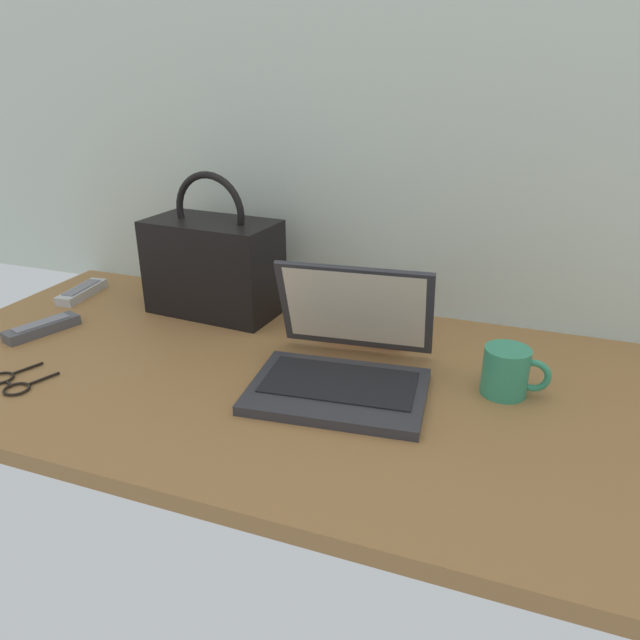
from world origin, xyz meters
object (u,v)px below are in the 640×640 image
remote_control_near (82,292)px  remote_control_far (42,328)px  eyeglasses (11,383)px  book_stack (369,318)px  coffee_mug (507,371)px  handbag (214,265)px  laptop (344,361)px

remote_control_near → remote_control_far: same height
eyeglasses → book_stack: book_stack is taller
coffee_mug → remote_control_near: 1.06m
coffee_mug → handbag: handbag is taller
laptop → coffee_mug: size_ratio=2.83×
remote_control_near → eyeglasses: size_ratio=1.27×
coffee_mug → remote_control_near: coffee_mug is taller
laptop → handbag: size_ratio=1.01×
remote_control_far → book_stack: book_stack is taller
laptop → eyeglasses: laptop is taller
laptop → eyeglasses: (-0.57, -0.22, -0.04)m
laptop → book_stack: (-0.02, 0.24, -0.01)m
coffee_mug → remote_control_far: (-0.98, -0.08, -0.03)m
remote_control_far → handbag: bearing=39.7°
laptop → eyeglasses: size_ratio=2.59×
remote_control_far → eyeglasses: bearing=-59.5°
remote_control_near → remote_control_far: bearing=-70.6°
remote_control_near → book_stack: size_ratio=0.87×
laptop → handbag: 0.46m
coffee_mug → eyeglasses: (-0.86, -0.28, -0.04)m
handbag → remote_control_far: bearing=-140.3°
coffee_mug → book_stack: bearing=150.0°
coffee_mug → book_stack: coffee_mug is taller
eyeglasses → handbag: size_ratio=0.39×
laptop → remote_control_near: bearing=165.6°
laptop → handbag: (-0.40, 0.23, 0.07)m
remote_control_far → eyeglasses: remote_control_far is taller
coffee_mug → eyeglasses: coffee_mug is taller
handbag → book_stack: handbag is taller
remote_control_far → coffee_mug: bearing=4.6°
remote_control_far → handbag: size_ratio=0.50×
eyeglasses → book_stack: 0.72m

